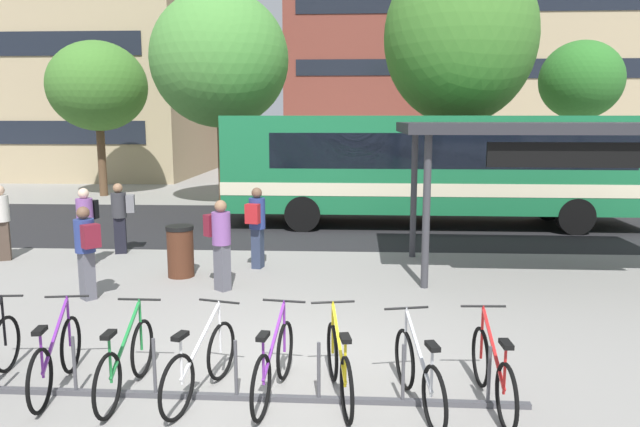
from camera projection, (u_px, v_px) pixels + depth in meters
name	position (u px, v px, depth m)	size (l,w,h in m)	color
ground	(288.00, 371.00, 7.32)	(200.00, 200.00, 0.00)	gray
bus_lane_asphalt	(324.00, 224.00, 17.46)	(80.00, 7.20, 0.01)	#232326
city_bus	(431.00, 165.00, 17.02)	(12.05, 2.69, 3.20)	#196B3D
bike_rack	(196.00, 390.00, 6.60)	(7.43, 0.17, 0.70)	#47474C
parked_bicycle_purple_2	(56.00, 359.00, 6.76)	(0.52, 1.71, 0.99)	black
parked_bicycle_green_3	(126.00, 363.00, 6.64)	(0.52, 1.72, 0.99)	black
parked_bicycle_white_4	(201.00, 365.00, 6.59)	(0.61, 1.68, 0.99)	black
parked_bicycle_purple_5	(274.00, 365.00, 6.59)	(0.52, 1.71, 0.99)	black
parked_bicycle_yellow_6	(339.00, 367.00, 6.54)	(0.52, 1.71, 0.99)	black
parked_bicycle_silver_7	(418.00, 375.00, 6.32)	(0.55, 1.70, 0.99)	black
parked_bicycle_red_8	(493.00, 373.00, 6.38)	(0.52, 1.72, 0.99)	black
transit_shelter	(566.00, 132.00, 11.50)	(6.47, 3.38, 3.05)	#38383D
commuter_maroon_pack_0	(86.00, 247.00, 10.08)	(0.59, 0.58, 1.64)	#565660
commuter_black_pack_1	(86.00, 221.00, 12.42)	(0.36, 0.54, 1.68)	#565660
commuter_red_pack_2	(257.00, 222.00, 12.21)	(0.41, 0.57, 1.71)	#2D3851
commuter_navy_pack_3	(0.00, 217.00, 12.90)	(0.60, 0.48, 1.68)	#47382D
commuter_grey_pack_4	(121.00, 213.00, 13.59)	(0.58, 0.44, 1.65)	black
commuter_maroon_pack_5	(220.00, 238.00, 10.65)	(0.60, 0.57, 1.68)	#565660
trash_bin	(180.00, 251.00, 11.64)	(0.55, 0.55, 1.03)	#4C2819
street_tree_0	(98.00, 87.00, 23.21)	(3.88, 3.88, 6.15)	brown
street_tree_1	(581.00, 81.00, 23.22)	(3.23, 3.23, 6.17)	brown
street_tree_2	(460.00, 37.00, 20.03)	(5.20, 5.20, 8.86)	brown
street_tree_3	(220.00, 60.00, 20.51)	(4.83, 4.83, 7.55)	brown
building_left_wing	(13.00, 26.00, 32.64)	(20.85, 11.20, 16.39)	tan
building_right_wing	(628.00, 26.00, 39.45)	(20.86, 13.76, 18.61)	tan
building_centre_block	(387.00, 52.00, 46.08)	(15.17, 12.23, 16.50)	brown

